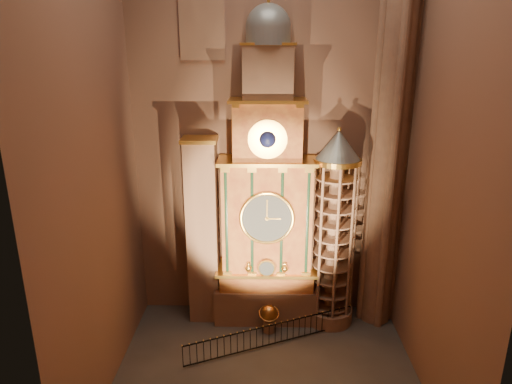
{
  "coord_description": "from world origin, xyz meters",
  "views": [
    {
      "loc": [
        -0.18,
        -17.45,
        14.54
      ],
      "look_at": [
        -0.53,
        3.0,
        8.0
      ],
      "focal_mm": 32.0,
      "sensor_mm": 36.0,
      "label": 1
    }
  ],
  "objects_px": {
    "astronomical_clock": "(267,205)",
    "stair_turret": "(334,232)",
    "portrait_tower": "(203,231)",
    "iron_railing": "(272,335)",
    "celestial_globe": "(269,316)"
  },
  "relations": [
    {
      "from": "stair_turret",
      "to": "iron_railing",
      "type": "bearing_deg",
      "value": -143.33
    },
    {
      "from": "celestial_globe",
      "to": "astronomical_clock",
      "type": "bearing_deg",
      "value": 95.72
    },
    {
      "from": "astronomical_clock",
      "to": "stair_turret",
      "type": "height_order",
      "value": "astronomical_clock"
    },
    {
      "from": "iron_railing",
      "to": "celestial_globe",
      "type": "bearing_deg",
      "value": 97.2
    },
    {
      "from": "astronomical_clock",
      "to": "celestial_globe",
      "type": "height_order",
      "value": "astronomical_clock"
    },
    {
      "from": "stair_turret",
      "to": "celestial_globe",
      "type": "height_order",
      "value": "stair_turret"
    },
    {
      "from": "astronomical_clock",
      "to": "portrait_tower",
      "type": "height_order",
      "value": "astronomical_clock"
    },
    {
      "from": "portrait_tower",
      "to": "celestial_globe",
      "type": "distance_m",
      "value": 5.7
    },
    {
      "from": "astronomical_clock",
      "to": "celestial_globe",
      "type": "distance_m",
      "value": 5.92
    },
    {
      "from": "portrait_tower",
      "to": "stair_turret",
      "type": "bearing_deg",
      "value": -2.33
    },
    {
      "from": "astronomical_clock",
      "to": "portrait_tower",
      "type": "relative_size",
      "value": 1.64
    },
    {
      "from": "stair_turret",
      "to": "celestial_globe",
      "type": "xyz_separation_m",
      "value": [
        -3.36,
        -1.18,
        -4.33
      ]
    },
    {
      "from": "stair_turret",
      "to": "iron_railing",
      "type": "relative_size",
      "value": 1.27
    },
    {
      "from": "portrait_tower",
      "to": "iron_railing",
      "type": "relative_size",
      "value": 1.2
    },
    {
      "from": "stair_turret",
      "to": "astronomical_clock",
      "type": "bearing_deg",
      "value": 175.7
    }
  ]
}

